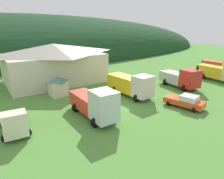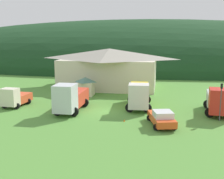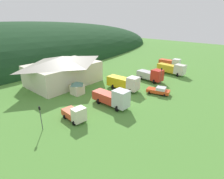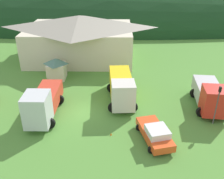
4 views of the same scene
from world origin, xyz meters
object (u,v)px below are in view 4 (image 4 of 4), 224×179
object	(u,v)px
depot_building	(80,37)
traffic_cone_near_pickup	(111,135)
play_shed_cream	(56,68)
tow_truck_silver	(43,103)
flatbed_truck_yellow	(121,87)
service_pickup_orange	(155,133)
traffic_light_east	(217,102)
crane_truck_red	(210,95)

from	to	relation	value
depot_building	traffic_cone_near_pickup	xyz separation A→B (m)	(5.39, -20.75, -3.59)
play_shed_cream	tow_truck_silver	bearing A→B (deg)	-86.10
tow_truck_silver	flatbed_truck_yellow	xyz separation A→B (m)	(8.10, 3.60, 0.00)
traffic_cone_near_pickup	depot_building	bearing A→B (deg)	104.57
service_pickup_orange	traffic_light_east	size ratio (longest dim) A/B	1.25
service_pickup_orange	crane_truck_red	bearing A→B (deg)	116.48
flatbed_truck_yellow	depot_building	bearing A→B (deg)	-158.93
tow_truck_silver	flatbed_truck_yellow	size ratio (longest dim) A/B	0.98
tow_truck_silver	traffic_cone_near_pickup	world-z (taller)	tow_truck_silver
tow_truck_silver	service_pickup_orange	world-z (taller)	tow_truck_silver
flatbed_truck_yellow	traffic_light_east	size ratio (longest dim) A/B	1.90
flatbed_truck_yellow	traffic_light_east	xyz separation A→B (m)	(9.23, -4.46, 0.77)
traffic_cone_near_pickup	traffic_light_east	bearing A→B (deg)	11.44
depot_building	crane_truck_red	world-z (taller)	depot_building
play_shed_cream	traffic_cone_near_pickup	bearing A→B (deg)	-58.78
flatbed_truck_yellow	service_pickup_orange	size ratio (longest dim) A/B	1.52
tow_truck_silver	flatbed_truck_yellow	bearing A→B (deg)	114.08
flatbed_truck_yellow	traffic_light_east	world-z (taller)	traffic_light_east
traffic_light_east	traffic_cone_near_pickup	world-z (taller)	traffic_light_east
depot_building	traffic_light_east	bearing A→B (deg)	-49.96
play_shed_cream	traffic_light_east	xyz separation A→B (m)	(18.00, -10.62, 1.06)
service_pickup_orange	depot_building	bearing A→B (deg)	-170.46
depot_building	traffic_light_east	xyz separation A→B (m)	(15.69, -18.67, -1.03)
play_shed_cream	traffic_light_east	size ratio (longest dim) A/B	0.70
service_pickup_orange	traffic_cone_near_pickup	size ratio (longest dim) A/B	9.62
tow_truck_silver	service_pickup_orange	distance (m)	11.69
tow_truck_silver	traffic_cone_near_pickup	xyz separation A→B (m)	(7.04, -2.94, -1.78)
flatbed_truck_yellow	tow_truck_silver	bearing A→B (deg)	-69.42
tow_truck_silver	traffic_light_east	world-z (taller)	traffic_light_east
flatbed_truck_yellow	traffic_cone_near_pickup	world-z (taller)	flatbed_truck_yellow
depot_building	play_shed_cream	xyz separation A→B (m)	(-2.31, -8.05, -2.09)
crane_truck_red	traffic_light_east	bearing A→B (deg)	-2.92
depot_building	traffic_cone_near_pickup	bearing A→B (deg)	-75.43
flatbed_truck_yellow	traffic_cone_near_pickup	size ratio (longest dim) A/B	14.63
tow_truck_silver	service_pickup_orange	xyz separation A→B (m)	(11.05, -3.68, -0.95)
tow_truck_silver	traffic_cone_near_pickup	distance (m)	7.83
play_shed_cream	service_pickup_orange	size ratio (longest dim) A/B	0.56
crane_truck_red	service_pickup_orange	size ratio (longest dim) A/B	1.38
crane_truck_red	depot_building	bearing A→B (deg)	-128.87
depot_building	service_pickup_orange	world-z (taller)	depot_building
tow_truck_silver	traffic_light_east	bearing A→B (deg)	87.29
traffic_cone_near_pickup	play_shed_cream	bearing A→B (deg)	121.22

